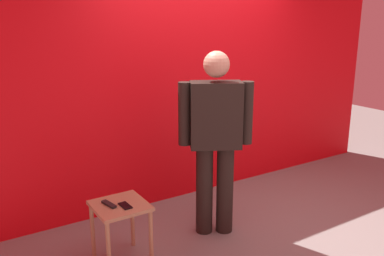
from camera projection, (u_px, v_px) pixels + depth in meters
The scene contains 6 objects.
ground_plane at pixel (263, 230), 4.11m from camera, with size 12.00×12.00×0.00m, color gray.
back_wall_red at pixel (197, 76), 4.74m from camera, with size 5.55×0.12×2.80m, color red.
standing_person at pixel (215, 135), 3.85m from camera, with size 0.66×0.43×1.76m.
side_table at pixel (120, 215), 3.48m from camera, with size 0.44×0.44×0.54m.
cell_phone at pixel (125, 206), 3.41m from camera, with size 0.07×0.14×0.01m, color black.
tv_remote at pixel (109, 204), 3.43m from camera, with size 0.04×0.17×0.02m, color black.
Camera 1 is at (-2.58, -2.76, 2.04)m, focal length 38.71 mm.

